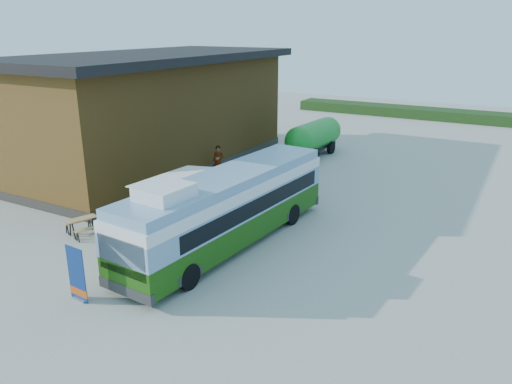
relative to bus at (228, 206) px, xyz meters
The scene contains 10 objects.
ground 2.26m from the bus, 119.42° to the right, with size 100.00×100.00×0.00m, color #BCB7AD.
barn 14.34m from the bus, 141.83° to the left, with size 9.60×21.20×7.50m.
hedge 37.53m from the bus, 78.75° to the left, with size 40.00×3.00×1.00m, color #264419.
bus is the anchor object (origin of this frame).
awning 2.54m from the bus, behind, with size 2.93×4.37×0.52m.
banner 6.95m from the bus, 107.07° to the right, with size 0.89×0.23×2.04m.
picnic_table 6.91m from the bus, 159.51° to the right, with size 1.77×1.67×0.82m.
person_a 10.72m from the bus, 125.81° to the left, with size 0.71×0.47×1.95m, color #999999.
person_b 3.54m from the bus, 108.95° to the left, with size 0.96×0.75×1.98m, color #999999.
slurry_tanker 16.62m from the bus, 100.27° to the left, with size 2.34×6.93×2.56m.
Camera 1 is at (11.62, -15.75, 9.18)m, focal length 35.00 mm.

